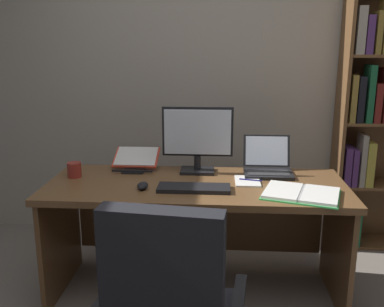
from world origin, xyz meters
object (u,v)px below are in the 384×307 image
at_px(reading_stand_with_book, 136,159).
at_px(pen, 251,180).
at_px(laptop, 268,166).
at_px(open_binder, 301,193).
at_px(keyboard, 194,188).
at_px(notepad, 247,181).
at_px(monitor, 198,140).
at_px(bookshelf, 378,123).
at_px(computer_mouse, 143,186).
at_px(coffee_mug, 74,170).
at_px(desk, 197,209).

xyz_separation_m(reading_stand_with_book, pen, (0.76, -0.26, -0.05)).
height_order(laptop, open_binder, laptop).
bearing_deg(pen, laptop, 58.71).
bearing_deg(keyboard, reading_stand_with_book, 134.45).
bearing_deg(notepad, monitor, 148.94).
distance_m(bookshelf, pen, 1.27).
height_order(monitor, open_binder, monitor).
height_order(laptop, reading_stand_with_book, laptop).
bearing_deg(laptop, reading_stand_with_book, 176.21).
relative_size(bookshelf, laptop, 6.42).
height_order(computer_mouse, pen, computer_mouse).
bearing_deg(pen, open_binder, -39.98).
bearing_deg(reading_stand_with_book, coffee_mug, -146.85).
distance_m(reading_stand_with_book, open_binder, 1.13).
relative_size(monitor, computer_mouse, 4.41).
distance_m(desk, laptop, 0.54).
relative_size(desk, pen, 12.96).
height_order(laptop, pen, laptop).
relative_size(notepad, coffee_mug, 2.22).
xyz_separation_m(desk, reading_stand_with_book, (-0.43, 0.22, 0.26)).
bearing_deg(desk, bookshelf, 28.79).
distance_m(notepad, coffee_mug, 1.09).
bearing_deg(bookshelf, laptop, -146.97).
distance_m(keyboard, pen, 0.38).
relative_size(bookshelf, notepad, 9.41).
distance_m(laptop, reading_stand_with_book, 0.88).
bearing_deg(pen, computer_mouse, -164.79).
xyz_separation_m(laptop, coffee_mug, (-1.23, -0.17, -0.00)).
bearing_deg(desk, computer_mouse, -145.49).
bearing_deg(monitor, desk, -88.15).
xyz_separation_m(laptop, notepad, (-0.14, -0.20, -0.04)).
height_order(monitor, laptop, monitor).
bearing_deg(coffee_mug, monitor, 12.05).
bearing_deg(notepad, pen, 0.00).
xyz_separation_m(computer_mouse, pen, (0.64, 0.17, -0.01)).
xyz_separation_m(reading_stand_with_book, coffee_mug, (-0.35, -0.23, -0.01)).
distance_m(keyboard, coffee_mug, 0.80).
bearing_deg(computer_mouse, laptop, 26.07).
relative_size(desk, coffee_mug, 19.15).
distance_m(bookshelf, open_binder, 1.25).
height_order(bookshelf, computer_mouse, bookshelf).
relative_size(bookshelf, pen, 14.12).
distance_m(notepad, pen, 0.02).
height_order(desk, open_binder, open_binder).
bearing_deg(open_binder, coffee_mug, -173.42).
height_order(notepad, coffee_mug, coffee_mug).
height_order(bookshelf, keyboard, bookshelf).
distance_m(monitor, notepad, 0.43).
bearing_deg(computer_mouse, pen, 15.21).
bearing_deg(computer_mouse, coffee_mug, 156.99).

